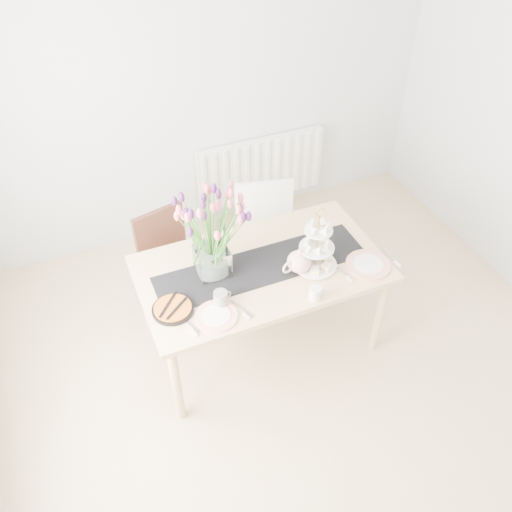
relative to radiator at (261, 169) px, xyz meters
name	(u,v)px	position (x,y,z in m)	size (l,w,h in m)	color
room_shell	(343,268)	(-0.50, -2.19, 0.85)	(4.50, 4.50, 4.50)	tan
radiator	(261,169)	(0.00, 0.00, 0.00)	(1.20, 0.08, 0.60)	white
dining_table	(261,275)	(-0.64, -1.49, 0.22)	(1.60, 0.90, 0.75)	tan
chair_brown	(169,254)	(-1.10, -0.82, 0.02)	(0.48, 0.48, 0.81)	#3B1D15
chair_white	(266,231)	(-0.35, -0.91, 0.07)	(0.54, 0.54, 0.89)	white
table_runner	(261,266)	(-0.64, -1.49, 0.30)	(1.40, 0.35, 0.01)	black
tulip_vase	(209,224)	(-0.95, -1.41, 0.70)	(0.72, 0.72, 0.63)	silver
cake_stand	(316,252)	(-0.31, -1.61, 0.42)	(0.28, 0.28, 0.41)	gold
teapot	(299,262)	(-0.43, -1.61, 0.38)	(0.25, 0.21, 0.17)	white
cream_jug	(314,252)	(-0.28, -1.54, 0.35)	(0.10, 0.10, 0.10)	silver
tart_tin	(173,309)	(-1.28, -1.63, 0.31)	(0.25, 0.25, 0.03)	black
mug_grey	(221,299)	(-1.00, -1.70, 0.35)	(0.09, 0.09, 0.10)	gray
mug_white	(315,293)	(-0.45, -1.87, 0.35)	(0.08, 0.08, 0.09)	white
plate_left	(216,316)	(-1.06, -1.78, 0.31)	(0.26, 0.26, 0.01)	white
plate_right	(368,265)	(0.01, -1.75, 0.31)	(0.29, 0.29, 0.02)	white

